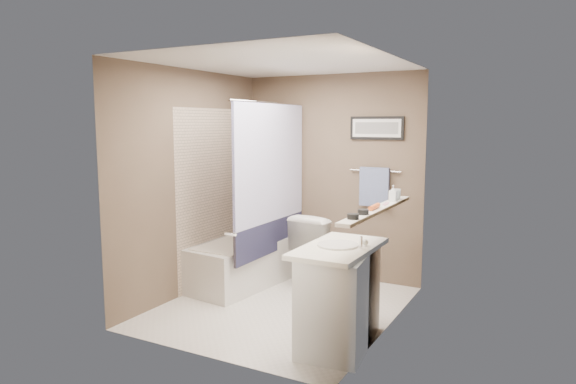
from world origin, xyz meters
The scene contains 33 objects.
ground centered at (0.00, 0.00, 0.00)m, with size 2.50×2.50×0.00m, color silver.
ceiling centered at (0.00, 0.00, 2.38)m, with size 2.20×2.50×0.04m, color silver.
wall_back centered at (0.00, 1.23, 1.20)m, with size 2.20×0.04×2.40m, color brown.
wall_front centered at (0.00, -1.23, 1.20)m, with size 2.20×0.04×2.40m, color brown.
wall_left centered at (-1.08, 0.00, 1.20)m, with size 0.04×2.50×2.40m, color brown.
wall_right centered at (1.08, 0.00, 1.20)m, with size 0.04×2.50×2.40m, color brown.
tile_surround centered at (-1.09, 0.50, 1.00)m, with size 0.02×1.55×2.00m, color #BFA790.
curtain_rod centered at (-0.40, 0.50, 2.05)m, with size 0.02×0.02×1.55m, color silver.
curtain_upper centered at (-0.40, 0.50, 1.40)m, with size 0.03×1.45×1.28m, color white.
curtain_lower centered at (-0.40, 0.50, 0.58)m, with size 0.03×1.45×0.36m, color #232342.
mirror centered at (1.09, -0.15, 1.62)m, with size 0.02×1.60×1.00m, color silver.
shelf centered at (1.04, -0.15, 1.10)m, with size 0.12×1.60×0.03m, color silver.
towel_bar centered at (0.55, 1.22, 1.30)m, with size 0.02×0.02×0.60m, color silver.
towel centered at (0.55, 1.20, 1.12)m, with size 0.34×0.05×0.44m, color #8EA1CE.
art_frame centered at (0.55, 1.23, 1.78)m, with size 0.62×0.03×0.26m, color black.
art_mat centered at (0.55, 1.22, 1.78)m, with size 0.56×0.00×0.20m, color white.
art_image centered at (0.55, 1.22, 1.78)m, with size 0.50×0.00×0.13m, color #595959.
door centered at (0.55, -1.24, 1.00)m, with size 0.80×0.02×2.00m, color silver.
door_handle centered at (0.22, -1.19, 1.00)m, with size 0.02×0.02×0.10m, color silver.
bathtub centered at (-0.75, 0.50, 0.25)m, with size 0.70×1.50×0.50m, color silver.
tub_rim centered at (-0.75, 0.50, 0.50)m, with size 0.56×1.36×0.02m, color silver.
toilet centered at (0.10, 0.85, 0.42)m, with size 0.47×0.82×0.84m, color white.
vanity centered at (0.85, -0.54, 0.40)m, with size 0.50×0.90×0.80m, color white.
countertop centered at (0.84, -0.54, 0.82)m, with size 0.54×0.96×0.04m, color white.
sink_basin centered at (0.83, -0.54, 0.85)m, with size 0.34×0.34×0.01m, color silver.
faucet_spout centered at (1.03, -0.54, 0.89)m, with size 0.02×0.02×0.10m, color silver.
faucet_knob centered at (1.03, -0.44, 0.87)m, with size 0.05×0.05×0.05m, color silver.
candle_bowl_near centered at (1.04, -0.74, 1.14)m, with size 0.09×0.09×0.04m, color black.
candle_bowl_far centered at (1.04, -0.52, 1.14)m, with size 0.09×0.09×0.04m, color black.
hair_brush_front centered at (1.04, -0.24, 1.14)m, with size 0.04×0.04×0.22m, color #C9501C.
pink_comb centered at (1.04, 0.08, 1.12)m, with size 0.03×0.16×0.01m, color #CE7E97.
glass_jar centered at (1.04, 0.40, 1.17)m, with size 0.08×0.08×0.10m, color silver.
soap_bottle centered at (1.04, 0.29, 1.19)m, with size 0.07×0.07×0.15m, color #999999.
Camera 1 is at (2.40, -4.34, 1.84)m, focal length 32.00 mm.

